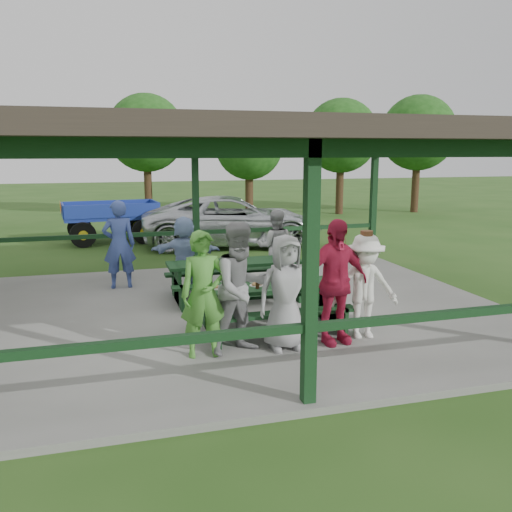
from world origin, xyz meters
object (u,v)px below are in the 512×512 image
object	(u,v)px
contestant_white_fedora	(365,286)
farm_trailer	(111,221)
picnic_table_far	(235,275)
spectator_grey	(275,247)
spectator_blue	(119,244)
spectator_lblue	(185,253)
picnic_table_near	(272,301)
contestant_green	(204,294)
contestant_grey_mid	(286,292)
contestant_red	(335,282)
pickup_truck	(233,221)
contestant_grey_left	(242,288)

from	to	relation	value
contestant_white_fedora	farm_trailer	distance (m)	11.59
picnic_table_far	spectator_grey	distance (m)	1.55
spectator_blue	spectator_grey	size ratio (longest dim) A/B	1.15
spectator_lblue	farm_trailer	bearing A→B (deg)	-64.57
picnic_table_near	spectator_grey	xyz separation A→B (m)	(1.02, 2.99, 0.34)
spectator_blue	farm_trailer	distance (m)	6.77
spectator_lblue	spectator_blue	size ratio (longest dim) A/B	0.84
picnic_table_near	contestant_white_fedora	bearing A→B (deg)	-30.70
contestant_green	spectator_lblue	bearing A→B (deg)	88.15
contestant_grey_mid	contestant_red	xyz separation A→B (m)	(0.78, 0.03, 0.10)
spectator_blue	spectator_grey	bearing A→B (deg)	169.25
pickup_truck	contestant_white_fedora	bearing A→B (deg)	-171.87
contestant_red	pickup_truck	world-z (taller)	contestant_red
spectator_grey	contestant_grey_left	bearing A→B (deg)	81.50
picnic_table_far	spectator_lblue	bearing A→B (deg)	132.60
contestant_green	farm_trailer	world-z (taller)	contestant_green
picnic_table_near	pickup_truck	bearing A→B (deg)	80.72
spectator_blue	farm_trailer	bearing A→B (deg)	-91.28
picnic_table_far	farm_trailer	size ratio (longest dim) A/B	0.64
contestant_green	spectator_lblue	size ratio (longest dim) A/B	1.15
spectator_blue	spectator_lblue	bearing A→B (deg)	153.77
contestant_red	spectator_blue	bearing A→B (deg)	117.15
picnic_table_near	spectator_grey	distance (m)	3.17
picnic_table_near	contestant_white_fedora	world-z (taller)	contestant_white_fedora
contestant_grey_mid	contestant_red	world-z (taller)	contestant_red
contestant_red	picnic_table_far	bearing A→B (deg)	99.25
contestant_grey_mid	spectator_grey	distance (m)	4.01
contestant_grey_left	spectator_lblue	bearing A→B (deg)	76.60
contestant_grey_left	pickup_truck	distance (m)	9.58
farm_trailer	contestant_red	bearing A→B (deg)	-80.36
picnic_table_near	contestant_red	xyz separation A→B (m)	(0.71, -0.85, 0.48)
contestant_white_fedora	spectator_grey	size ratio (longest dim) A/B	1.04
picnic_table_far	contestant_red	distance (m)	3.01
picnic_table_far	contestant_grey_left	bearing A→B (deg)	-101.66
picnic_table_near	picnic_table_far	distance (m)	2.00
picnic_table_near	contestant_grey_mid	size ratio (longest dim) A/B	1.41
spectator_grey	picnic_table_far	bearing A→B (deg)	56.54
pickup_truck	contestant_green	bearing A→B (deg)	173.01
picnic_table_near	contestant_red	world-z (taller)	contestant_red
contestant_green	contestant_grey_mid	distance (m)	1.20
pickup_truck	contestant_red	bearing A→B (deg)	-175.23
picnic_table_near	contestant_grey_left	distance (m)	1.21
picnic_table_far	contestant_green	xyz separation A→B (m)	(-1.14, -2.84, 0.42)
contestant_red	contestant_white_fedora	bearing A→B (deg)	2.95
picnic_table_near	spectator_grey	world-z (taller)	spectator_grey
contestant_grey_left	spectator_blue	world-z (taller)	contestant_grey_left
picnic_table_near	pickup_truck	distance (m)	8.61
picnic_table_far	contestant_grey_mid	distance (m)	2.90
contestant_grey_left	farm_trailer	world-z (taller)	contestant_grey_left
picnic_table_near	contestant_red	bearing A→B (deg)	-50.00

